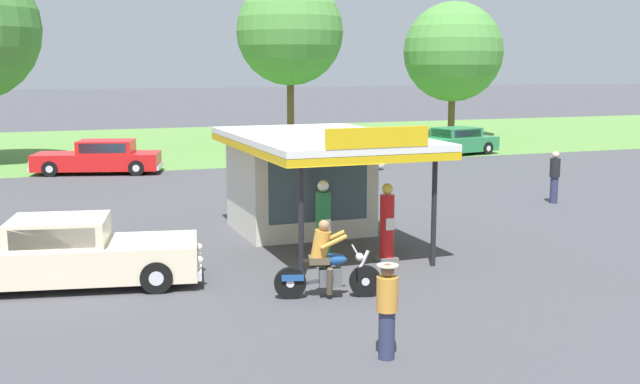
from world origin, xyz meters
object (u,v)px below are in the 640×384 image
(parked_car_second_row_spare, at_px, (452,142))
(parked_car_back_row_far_right, at_px, (330,156))
(bystander_leaning_by_kiosk, at_px, (387,309))
(motorcycle_with_rider, at_px, (326,266))
(parked_car_back_row_centre_left, at_px, (99,158))
(featured_classic_sedan, at_px, (71,255))
(bystander_standing_back_lot, at_px, (555,176))
(gas_pump_offside, at_px, (387,226))
(gas_pump_nearside, at_px, (323,228))

(parked_car_second_row_spare, height_order, parked_car_back_row_far_right, parked_car_back_row_far_right)
(parked_car_second_row_spare, relative_size, bystander_leaning_by_kiosk, 3.59)
(motorcycle_with_rider, bearing_deg, parked_car_back_row_centre_left, 97.54)
(parked_car_back_row_centre_left, xyz_separation_m, parked_car_back_row_far_right, (9.42, -3.13, 0.05))
(bystander_leaning_by_kiosk, bearing_deg, parked_car_back_row_far_right, 71.19)
(featured_classic_sedan, height_order, bystander_standing_back_lot, bystander_standing_back_lot)
(gas_pump_offside, xyz_separation_m, parked_car_back_row_far_right, (4.33, 14.92, -0.14))
(motorcycle_with_rider, height_order, parked_car_back_row_far_right, motorcycle_with_rider)
(gas_pump_offside, distance_m, bystander_leaning_by_kiosk, 6.22)
(gas_pump_offside, height_order, bystander_leaning_by_kiosk, gas_pump_offside)
(gas_pump_offside, relative_size, featured_classic_sedan, 0.33)
(bystander_leaning_by_kiosk, bearing_deg, motorcycle_with_rider, 85.55)
(gas_pump_nearside, bearing_deg, bystander_standing_back_lot, 26.59)
(motorcycle_with_rider, bearing_deg, gas_pump_nearside, 70.65)
(bystander_standing_back_lot, bearing_deg, parked_car_back_row_far_right, 113.75)
(parked_car_second_row_spare, bearing_deg, motorcycle_with_rider, -125.47)
(parked_car_back_row_far_right, bearing_deg, parked_car_second_row_spare, 25.54)
(parked_car_back_row_centre_left, bearing_deg, gas_pump_nearside, -79.09)
(bystander_leaning_by_kiosk, bearing_deg, featured_classic_sedan, 126.29)
(motorcycle_with_rider, relative_size, parked_car_second_row_spare, 0.38)
(motorcycle_with_rider, distance_m, featured_classic_sedan, 5.41)
(featured_classic_sedan, height_order, bystander_leaning_by_kiosk, bystander_leaning_by_kiosk)
(gas_pump_offside, relative_size, bystander_leaning_by_kiosk, 1.20)
(bystander_leaning_by_kiosk, bearing_deg, parked_car_second_row_spare, 57.97)
(motorcycle_with_rider, height_order, bystander_leaning_by_kiosk, motorcycle_with_rider)
(featured_classic_sedan, height_order, parked_car_back_row_centre_left, featured_classic_sedan)
(gas_pump_nearside, xyz_separation_m, bystander_standing_back_lot, (10.25, 5.13, 0.01))
(gas_pump_nearside, xyz_separation_m, parked_car_second_row_spare, (14.29, 18.90, -0.27))
(parked_car_back_row_centre_left, height_order, parked_car_second_row_spare, parked_car_back_row_centre_left)
(parked_car_back_row_far_right, xyz_separation_m, bystander_standing_back_lot, (4.31, -9.79, 0.23))
(motorcycle_with_rider, relative_size, parked_car_back_row_far_right, 0.41)
(parked_car_back_row_centre_left, relative_size, bystander_standing_back_lot, 3.24)
(gas_pump_nearside, distance_m, parked_car_back_row_centre_left, 18.38)
(gas_pump_nearside, bearing_deg, parked_car_second_row_spare, 52.92)
(motorcycle_with_rider, relative_size, bystander_leaning_by_kiosk, 1.35)
(gas_pump_offside, bearing_deg, bystander_standing_back_lot, 30.70)
(parked_car_second_row_spare, bearing_deg, featured_classic_sedan, -136.94)
(motorcycle_with_rider, xyz_separation_m, parked_car_back_row_centre_left, (-2.69, 20.31, 0.01))
(gas_pump_nearside, xyz_separation_m, bystander_leaning_by_kiosk, (-1.05, -5.62, -0.10))
(gas_pump_nearside, height_order, featured_classic_sedan, gas_pump_nearside)
(gas_pump_nearside, distance_m, parked_car_back_row_far_right, 16.06)
(featured_classic_sedan, distance_m, parked_car_back_row_centre_left, 17.74)
(gas_pump_offside, xyz_separation_m, parked_car_second_row_spare, (12.68, 18.90, -0.19))
(gas_pump_nearside, distance_m, featured_classic_sedan, 5.51)
(gas_pump_nearside, height_order, bystander_standing_back_lot, gas_pump_nearside)
(motorcycle_with_rider, relative_size, parked_car_back_row_centre_left, 0.37)
(gas_pump_offside, bearing_deg, motorcycle_with_rider, -136.79)
(gas_pump_nearside, relative_size, bystander_leaning_by_kiosk, 1.30)
(parked_car_back_row_far_right, xyz_separation_m, bystander_leaning_by_kiosk, (-6.99, -20.53, 0.11))
(motorcycle_with_rider, distance_m, bystander_leaning_by_kiosk, 3.38)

